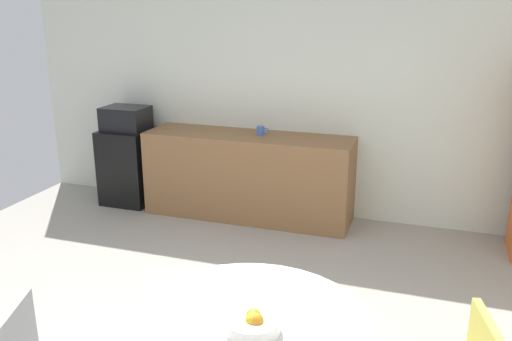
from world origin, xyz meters
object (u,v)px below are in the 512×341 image
object	(u,v)px
microwave	(126,118)
mug_white	(261,131)
mini_fridge	(129,166)
fruit_bowl	(253,324)

from	to	relation	value
microwave	mug_white	world-z (taller)	microwave
microwave	mug_white	size ratio (longest dim) A/B	3.72
mini_fridge	microwave	world-z (taller)	microwave
mini_fridge	mug_white	distance (m)	1.66
mini_fridge	mug_white	size ratio (longest dim) A/B	6.60
microwave	mug_white	bearing A→B (deg)	1.17
fruit_bowl	mug_white	xyz separation A→B (m)	(-0.98, 3.15, 0.15)
microwave	fruit_bowl	size ratio (longest dim) A/B	1.84
microwave	mug_white	xyz separation A→B (m)	(1.58, 0.03, -0.03)
mini_fridge	mug_white	xyz separation A→B (m)	(1.58, 0.03, 0.52)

